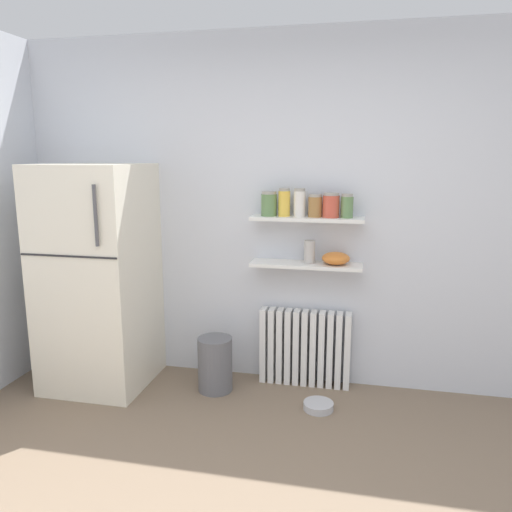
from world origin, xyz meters
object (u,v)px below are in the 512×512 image
Objects in this scene: storage_jar_1 at (284,202)px; storage_jar_4 at (331,205)px; radiator at (305,348)px; storage_jar_3 at (315,206)px; storage_jar_5 at (347,206)px; refrigerator at (98,277)px; storage_jar_2 at (300,203)px; storage_jar_0 at (269,204)px; vase at (309,252)px; shelf_bowl at (336,258)px; pet_food_bowl at (318,406)px; trash_bin at (215,364)px.

storage_jar_1 is 0.33m from storage_jar_4.
radiator is 4.17× the size of storage_jar_3.
refrigerator is at bearing -172.12° from storage_jar_5.
storage_jar_2 is at bearing 9.63° from refrigerator.
storage_jar_1 is at bearing -0.00° from storage_jar_0.
storage_jar_5 is (0.33, 0.00, -0.02)m from storage_jar_2.
storage_jar_1 is 1.16× the size of storage_jar_4.
storage_jar_3 is at bearing -0.00° from storage_jar_2.
storage_jar_1 reaches higher than storage_jar_3.
storage_jar_3 is at bearing -0.00° from storage_jar_0.
storage_jar_2 is 1.20× the size of vase.
storage_jar_5 is (0.22, 0.00, 0.00)m from storage_jar_3.
storage_jar_2 is 1.24× the size of storage_jar_3.
storage_jar_2 reaches higher than storage_jar_3.
storage_jar_0 is at bearing 180.00° from storage_jar_2.
shelf_bowl is (0.05, 0.00, -0.38)m from storage_jar_4.
storage_jar_3 is 0.82× the size of shelf_bowl.
storage_jar_4 is 0.83× the size of pet_food_bowl.
radiator is 1.11m from storage_jar_1.
storage_jar_2 is at bearing 180.00° from shelf_bowl.
refrigerator is 8.37× the size of shelf_bowl.
storage_jar_0 is 0.11m from storage_jar_1.
refrigerator reaches higher than storage_jar_2.
storage_jar_4 is 1.40m from pet_food_bowl.
vase is at bearing 0.00° from storage_jar_2.
refrigerator is 9.90× the size of vase.
pet_food_bowl is (0.09, -0.35, -1.35)m from storage_jar_3.
refrigerator is 1.59m from storage_jar_2.
refrigerator is at bearing -169.62° from radiator.
storage_jar_2 is 0.11m from storage_jar_3.
storage_jar_4 is (0.11, 0.00, 0.01)m from storage_jar_3.
storage_jar_3 is 0.78× the size of pet_food_bowl.
trash_bin is at bearing -164.99° from storage_jar_4.
vase is at bearing -53.32° from radiator.
refrigerator is 10.20× the size of storage_jar_3.
storage_jar_0 reaches higher than pet_food_bowl.
storage_jar_5 is (0.11, 0.00, -0.00)m from storage_jar_4.
storage_jar_4 is (0.33, 0.00, -0.01)m from storage_jar_1.
pet_food_bowl is at bearing -60.24° from storage_jar_2.
storage_jar_0 is 1.05× the size of storage_jar_5.
trash_bin is (0.89, 0.03, -0.63)m from refrigerator.
refrigerator is 1.90m from storage_jar_5.
shelf_bowl is (0.38, 0.00, -0.39)m from storage_jar_1.
storage_jar_5 is 1.50m from trash_bin.
shelf_bowl is (0.19, 0.00, -0.04)m from vase.
storage_jar_2 reaches higher than storage_jar_5.
storage_jar_3 is at bearing -180.00° from storage_jar_5.
storage_jar_2 reaches higher than pet_food_bowl.
storage_jar_3 reaches higher than radiator.
storage_jar_0 is at bearing 11.29° from refrigerator.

